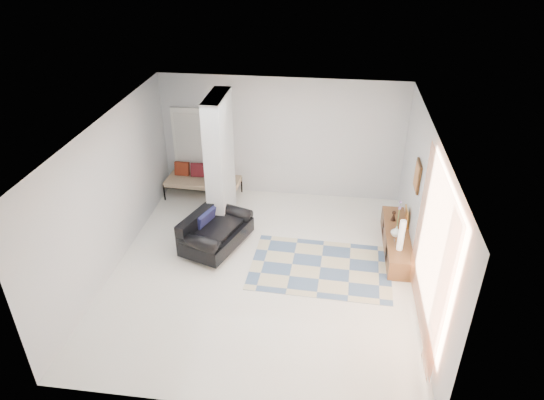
# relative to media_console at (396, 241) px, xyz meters

# --- Properties ---
(floor) EXTENTS (6.00, 6.00, 0.00)m
(floor) POSITION_rel_media_console_xyz_m (-2.52, -0.98, -0.20)
(floor) COLOR white
(floor) RESTS_ON ground
(ceiling) EXTENTS (6.00, 6.00, 0.00)m
(ceiling) POSITION_rel_media_console_xyz_m (-2.52, -0.98, 2.60)
(ceiling) COLOR white
(ceiling) RESTS_ON wall_back
(wall_back) EXTENTS (6.00, 0.00, 6.00)m
(wall_back) POSITION_rel_media_console_xyz_m (-2.52, 2.02, 1.20)
(wall_back) COLOR silver
(wall_back) RESTS_ON ground
(wall_front) EXTENTS (6.00, 0.00, 6.00)m
(wall_front) POSITION_rel_media_console_xyz_m (-2.52, -3.98, 1.20)
(wall_front) COLOR silver
(wall_front) RESTS_ON ground
(wall_left) EXTENTS (0.00, 6.00, 6.00)m
(wall_left) POSITION_rel_media_console_xyz_m (-5.27, -0.98, 1.20)
(wall_left) COLOR silver
(wall_left) RESTS_ON ground
(wall_right) EXTENTS (0.00, 6.00, 6.00)m
(wall_right) POSITION_rel_media_console_xyz_m (0.23, -0.98, 1.20)
(wall_right) COLOR silver
(wall_right) RESTS_ON ground
(partition_column) EXTENTS (0.35, 1.20, 2.80)m
(partition_column) POSITION_rel_media_console_xyz_m (-3.62, 0.62, 1.20)
(partition_column) COLOR #B8BDC0
(partition_column) RESTS_ON floor
(hallway_door) EXTENTS (0.85, 0.06, 2.04)m
(hallway_door) POSITION_rel_media_console_xyz_m (-4.62, 1.98, 0.82)
(hallway_door) COLOR white
(hallway_door) RESTS_ON floor
(curtain) EXTENTS (0.00, 2.55, 2.55)m
(curtain) POSITION_rel_media_console_xyz_m (0.15, -2.13, 1.25)
(curtain) COLOR #FF8143
(curtain) RESTS_ON wall_right
(wall_art) EXTENTS (0.04, 0.45, 0.55)m
(wall_art) POSITION_rel_media_console_xyz_m (0.20, -0.00, 1.45)
(wall_art) COLOR #3B2310
(wall_art) RESTS_ON wall_right
(media_console) EXTENTS (0.45, 2.01, 0.80)m
(media_console) POSITION_rel_media_console_xyz_m (0.00, 0.00, 0.00)
(media_console) COLOR brown
(media_console) RESTS_ON floor
(loveseat) EXTENTS (1.31, 1.70, 0.76)m
(loveseat) POSITION_rel_media_console_xyz_m (-3.58, -0.35, 0.15)
(loveseat) COLOR silver
(loveseat) RESTS_ON floor
(daybed) EXTENTS (1.75, 0.81, 0.77)m
(daybed) POSITION_rel_media_console_xyz_m (-4.33, 1.65, 0.21)
(daybed) COLOR black
(daybed) RESTS_ON floor
(area_rug) EXTENTS (2.67, 1.83, 0.01)m
(area_rug) POSITION_rel_media_console_xyz_m (-1.44, -0.78, -0.20)
(area_rug) COLOR beige
(area_rug) RESTS_ON floor
(cylinder_lamp) EXTENTS (0.11, 0.11, 0.61)m
(cylinder_lamp) POSITION_rel_media_console_xyz_m (-0.02, -0.56, 0.50)
(cylinder_lamp) COLOR white
(cylinder_lamp) RESTS_ON media_console
(bronze_figurine) EXTENTS (0.12, 0.12, 0.22)m
(bronze_figurine) POSITION_rel_media_console_xyz_m (-0.05, 0.45, 0.30)
(bronze_figurine) COLOR black
(bronze_figurine) RESTS_ON media_console
(vase) EXTENTS (0.23, 0.23, 0.21)m
(vase) POSITION_rel_media_console_xyz_m (-0.05, -0.12, 0.30)
(vase) COLOR white
(vase) RESTS_ON media_console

